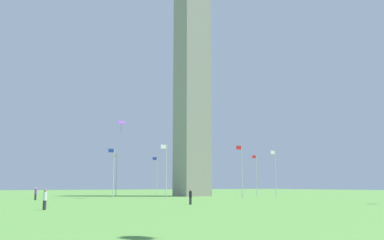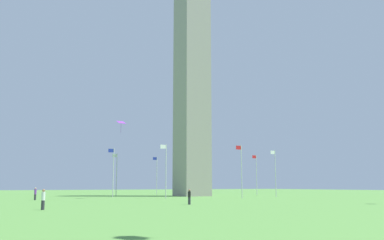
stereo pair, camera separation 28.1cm
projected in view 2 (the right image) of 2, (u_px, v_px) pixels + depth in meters
The scene contains 14 objects.
ground_plane at pixel (192, 196), 81.41m from camera, with size 260.00×260.00×0.00m, color #548C3D.
obelisk_monument at pixel (192, 68), 85.48m from camera, with size 5.73×5.73×52.12m.
flagpole_n at pixel (113, 170), 74.05m from camera, with size 1.12×0.14×8.72m.
flagpole_ne at pixel (166, 169), 66.57m from camera, with size 1.12×0.14×8.72m.
flagpole_e at pixel (241, 169), 68.21m from camera, with size 1.12×0.14×8.72m.
flagpole_se at pixel (275, 171), 77.99m from camera, with size 1.12×0.14×8.72m.
flagpole_s at pixel (256, 173), 90.20m from camera, with size 1.12×0.14×8.72m.
flagpole_sw at pixel (209, 174), 97.68m from camera, with size 1.12×0.14×8.72m.
flagpole_w at pixel (157, 174), 96.04m from camera, with size 1.12×0.14×8.72m.
flagpole_nw at pixel (116, 172), 86.25m from camera, with size 1.12×0.14×8.72m.
person_white_shirt at pixel (43, 199), 35.61m from camera, with size 0.32×0.32×1.77m.
person_black_shirt at pixel (189, 197), 45.58m from camera, with size 0.32×0.32×1.68m.
person_purple_shirt at pixel (35, 194), 59.24m from camera, with size 0.32×0.32×1.78m.
kite_purple_diamond at pixel (121, 123), 68.18m from camera, with size 1.33×1.24×2.03m.
Camera 2 is at (41.54, 71.57, 2.07)m, focal length 38.74 mm.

